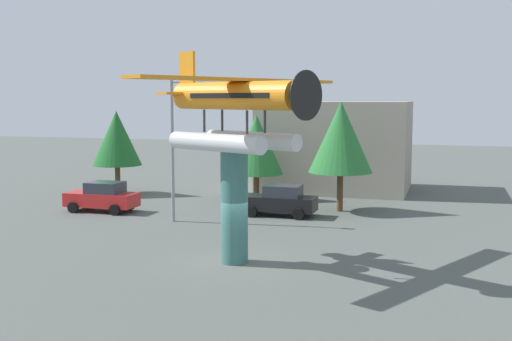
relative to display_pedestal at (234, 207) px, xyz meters
name	(u,v)px	position (x,y,z in m)	size (l,w,h in m)	color
ground_plane	(235,262)	(0.00, 0.00, -2.29)	(140.00, 140.00, 0.00)	#515651
display_pedestal	(234,207)	(0.00, 0.00, 0.00)	(1.10, 1.10, 4.57)	#386B66
floatplane_monument	(236,108)	(0.12, -0.06, 3.96)	(7.13, 9.80, 4.00)	silver
car_near_red	(102,197)	(-11.16, 8.81, -1.41)	(4.20, 2.02, 1.76)	red
car_mid_black	(280,200)	(-0.86, 10.50, -1.41)	(4.20, 2.02, 1.76)	black
streetlight_primary	(176,140)	(-5.77, 7.29, 2.13)	(1.84, 0.28, 7.57)	gray
storefront_building	(336,146)	(0.35, 22.00, 0.91)	(10.29, 7.93, 6.38)	#9E9384
tree_west	(117,138)	(-13.74, 15.28, 1.59)	(3.38, 3.38, 5.77)	brown
tree_east	(256,145)	(-3.87, 15.89, 1.32)	(3.51, 3.51, 5.57)	brown
tree_center_back	(341,137)	(2.13, 13.00, 2.08)	(3.73, 3.73, 6.45)	brown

